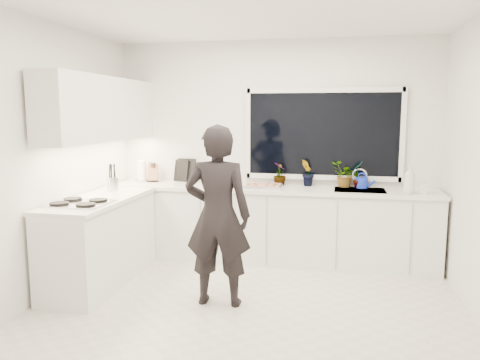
# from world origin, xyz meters

# --- Properties ---
(floor) EXTENTS (4.00, 3.50, 0.02)m
(floor) POSITION_xyz_m (0.00, 0.00, -0.01)
(floor) COLOR beige
(floor) RESTS_ON ground
(wall_back) EXTENTS (4.00, 0.02, 2.70)m
(wall_back) POSITION_xyz_m (0.00, 1.76, 1.35)
(wall_back) COLOR white
(wall_back) RESTS_ON ground
(wall_left) EXTENTS (0.02, 3.50, 2.70)m
(wall_left) POSITION_xyz_m (-2.01, 0.00, 1.35)
(wall_left) COLOR white
(wall_left) RESTS_ON ground
(ceiling) EXTENTS (4.00, 3.50, 0.02)m
(ceiling) POSITION_xyz_m (0.00, 0.00, 2.71)
(ceiling) COLOR white
(ceiling) RESTS_ON wall_back
(window) EXTENTS (1.80, 0.02, 1.00)m
(window) POSITION_xyz_m (0.60, 1.73, 1.55)
(window) COLOR black
(window) RESTS_ON wall_back
(base_cabinets_back) EXTENTS (3.92, 0.58, 0.88)m
(base_cabinets_back) POSITION_xyz_m (0.00, 1.45, 0.44)
(base_cabinets_back) COLOR white
(base_cabinets_back) RESTS_ON floor
(base_cabinets_left) EXTENTS (0.58, 1.60, 0.88)m
(base_cabinets_left) POSITION_xyz_m (-1.67, 0.35, 0.44)
(base_cabinets_left) COLOR white
(base_cabinets_left) RESTS_ON floor
(countertop_back) EXTENTS (3.94, 0.62, 0.04)m
(countertop_back) POSITION_xyz_m (0.00, 1.44, 0.90)
(countertop_back) COLOR silver
(countertop_back) RESTS_ON base_cabinets_back
(countertop_left) EXTENTS (0.62, 1.60, 0.04)m
(countertop_left) POSITION_xyz_m (-1.67, 0.35, 0.90)
(countertop_left) COLOR silver
(countertop_left) RESTS_ON base_cabinets_left
(upper_cabinets) EXTENTS (0.34, 2.10, 0.70)m
(upper_cabinets) POSITION_xyz_m (-1.79, 0.70, 1.85)
(upper_cabinets) COLOR white
(upper_cabinets) RESTS_ON wall_left
(sink) EXTENTS (0.58, 0.42, 0.14)m
(sink) POSITION_xyz_m (1.05, 1.45, 0.87)
(sink) COLOR silver
(sink) RESTS_ON countertop_back
(faucet) EXTENTS (0.03, 0.03, 0.22)m
(faucet) POSITION_xyz_m (1.05, 1.65, 1.03)
(faucet) COLOR silver
(faucet) RESTS_ON countertop_back
(stovetop) EXTENTS (0.56, 0.48, 0.03)m
(stovetop) POSITION_xyz_m (-1.69, -0.00, 0.94)
(stovetop) COLOR black
(stovetop) RESTS_ON countertop_left
(person) EXTENTS (0.65, 0.45, 1.71)m
(person) POSITION_xyz_m (-0.30, 0.05, 0.86)
(person) COLOR black
(person) RESTS_ON floor
(pizza_tray) EXTENTS (0.45, 0.34, 0.03)m
(pizza_tray) POSITION_xyz_m (-0.08, 1.42, 0.94)
(pizza_tray) COLOR silver
(pizza_tray) RESTS_ON countertop_back
(pizza) EXTENTS (0.41, 0.30, 0.01)m
(pizza) POSITION_xyz_m (-0.08, 1.42, 0.95)
(pizza) COLOR #A92416
(pizza) RESTS_ON pizza_tray
(watering_can) EXTENTS (0.16, 0.16, 0.13)m
(watering_can) POSITION_xyz_m (1.08, 1.61, 0.98)
(watering_can) COLOR #152DCD
(watering_can) RESTS_ON countertop_back
(paper_towel_roll) EXTENTS (0.14, 0.14, 0.26)m
(paper_towel_roll) POSITION_xyz_m (-1.71, 1.55, 1.05)
(paper_towel_roll) COLOR white
(paper_towel_roll) RESTS_ON countertop_back
(knife_block) EXTENTS (0.16, 0.14, 0.22)m
(knife_block) POSITION_xyz_m (-1.56, 1.59, 1.03)
(knife_block) COLOR #A3714C
(knife_block) RESTS_ON countertop_back
(utensil_crock) EXTENTS (0.17, 0.17, 0.16)m
(utensil_crock) POSITION_xyz_m (-1.74, 0.80, 1.00)
(utensil_crock) COLOR silver
(utensil_crock) RESTS_ON countertop_left
(picture_frame_large) EXTENTS (0.21, 0.10, 0.28)m
(picture_frame_large) POSITION_xyz_m (-1.21, 1.69, 1.06)
(picture_frame_large) COLOR black
(picture_frame_large) RESTS_ON countertop_back
(picture_frame_small) EXTENTS (0.25, 0.04, 0.30)m
(picture_frame_small) POSITION_xyz_m (-1.14, 1.69, 1.07)
(picture_frame_small) COLOR black
(picture_frame_small) RESTS_ON countertop_back
(herb_plants) EXTENTS (1.11, 0.36, 0.33)m
(herb_plants) POSITION_xyz_m (0.68, 1.61, 1.07)
(herb_plants) COLOR #26662D
(herb_plants) RESTS_ON countertop_back
(soap_bottles) EXTENTS (0.29, 0.17, 0.32)m
(soap_bottles) POSITION_xyz_m (1.60, 1.30, 1.07)
(soap_bottles) COLOR #D8BF66
(soap_bottles) RESTS_ON countertop_back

